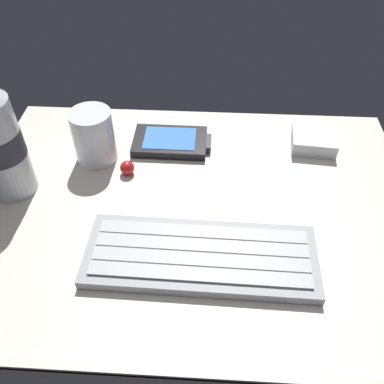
{
  "coord_description": "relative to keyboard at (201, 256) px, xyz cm",
  "views": [
    {
      "loc": [
        2.35,
        -40.92,
        43.44
      ],
      "look_at": [
        0.0,
        0.0,
        3.0
      ],
      "focal_mm": 39.27,
      "sensor_mm": 36.0,
      "label": 1
    }
  ],
  "objects": [
    {
      "name": "ground_plane",
      "position": [
        -1.64,
        8.89,
        -1.79
      ],
      "size": [
        64.0,
        48.0,
        2.8
      ],
      "color": "beige"
    },
    {
      "name": "keyboard",
      "position": [
        0.0,
        0.0,
        0.0
      ],
      "size": [
        29.21,
        11.56,
        1.7
      ],
      "color": "#93969B",
      "rests_on": "ground_plane"
    },
    {
      "name": "handheld_device",
      "position": [
        -5.93,
        23.01,
        -0.08
      ],
      "size": [
        12.84,
        7.69,
        1.5
      ],
      "color": "black",
      "rests_on": "ground_plane"
    },
    {
      "name": "juice_cup",
      "position": [
        -17.37,
        19.17,
        3.1
      ],
      "size": [
        6.4,
        6.4,
        8.5
      ],
      "color": "silver",
      "rests_on": "ground_plane"
    },
    {
      "name": "charger_block",
      "position": [
        17.45,
        23.74,
        0.39
      ],
      "size": [
        7.49,
        6.22,
        2.4
      ],
      "primitive_type": "cube",
      "rotation": [
        0.0,
        0.0,
        -0.09
      ],
      "color": "silver",
      "rests_on": "ground_plane"
    },
    {
      "name": "trackball_mouse",
      "position": [
        -11.94,
        15.75,
        0.29
      ],
      "size": [
        2.2,
        2.2,
        2.2
      ],
      "primitive_type": "sphere",
      "color": "red",
      "rests_on": "ground_plane"
    }
  ]
}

